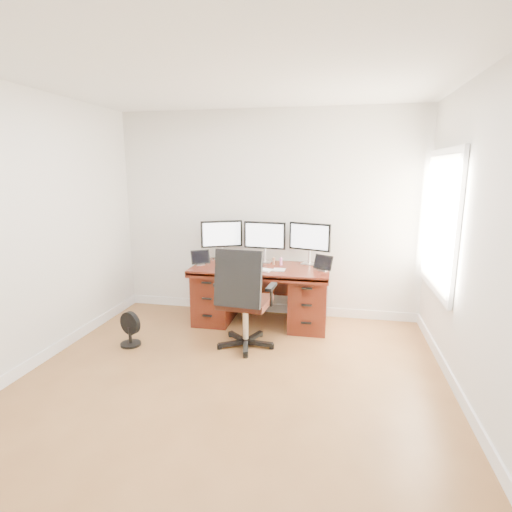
% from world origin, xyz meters
% --- Properties ---
extents(ground, '(4.50, 4.50, 0.00)m').
position_xyz_m(ground, '(0.00, 0.00, 0.00)').
color(ground, brown).
rests_on(ground, ground).
extents(back_wall, '(4.00, 0.10, 2.70)m').
position_xyz_m(back_wall, '(0.00, 2.25, 1.35)').
color(back_wall, silver).
rests_on(back_wall, ground).
extents(right_wall, '(0.10, 4.50, 2.70)m').
position_xyz_m(right_wall, '(2.00, 0.11, 1.35)').
color(right_wall, silver).
rests_on(right_wall, ground).
extents(desk, '(1.70, 0.80, 0.75)m').
position_xyz_m(desk, '(0.00, 1.83, 0.40)').
color(desk, '#4C190F').
rests_on(desk, ground).
extents(office_chair, '(0.67, 0.66, 1.14)m').
position_xyz_m(office_chair, '(-0.04, 1.05, 0.37)').
color(office_chair, black).
rests_on(office_chair, ground).
extents(floor_fan, '(0.27, 0.23, 0.39)m').
position_xyz_m(floor_fan, '(-1.31, 0.86, 0.19)').
color(floor_fan, black).
rests_on(floor_fan, ground).
extents(monitor_left, '(0.51, 0.28, 0.53)m').
position_xyz_m(monitor_left, '(-0.58, 2.07, 1.09)').
color(monitor_left, silver).
rests_on(monitor_left, desk).
extents(monitor_center, '(0.55, 0.16, 0.53)m').
position_xyz_m(monitor_center, '(-0.00, 2.07, 1.09)').
color(monitor_center, silver).
rests_on(monitor_center, desk).
extents(monitor_right, '(0.53, 0.21, 0.53)m').
position_xyz_m(monitor_right, '(0.58, 2.07, 1.09)').
color(monitor_right, silver).
rests_on(monitor_right, desk).
extents(tablet_left, '(0.24, 0.19, 0.19)m').
position_xyz_m(tablet_left, '(-0.77, 1.75, 0.84)').
color(tablet_left, silver).
rests_on(tablet_left, desk).
extents(tablet_right, '(0.24, 0.18, 0.19)m').
position_xyz_m(tablet_right, '(0.77, 1.75, 0.84)').
color(tablet_right, silver).
rests_on(tablet_right, desk).
extents(keyboard, '(0.31, 0.20, 0.01)m').
position_xyz_m(keyboard, '(0.02, 1.64, 0.76)').
color(keyboard, white).
rests_on(keyboard, desk).
extents(trackpad, '(0.14, 0.14, 0.01)m').
position_xyz_m(trackpad, '(0.25, 1.67, 0.76)').
color(trackpad, silver).
rests_on(trackpad, desk).
extents(drawing_tablet, '(0.24, 0.17, 0.01)m').
position_xyz_m(drawing_tablet, '(-0.25, 1.67, 0.76)').
color(drawing_tablet, black).
rests_on(drawing_tablet, desk).
extents(phone, '(0.13, 0.08, 0.01)m').
position_xyz_m(phone, '(-0.05, 1.75, 0.76)').
color(phone, black).
rests_on(phone, desk).
extents(figurine_purple, '(0.04, 0.04, 0.10)m').
position_xyz_m(figurine_purple, '(-0.34, 1.95, 0.80)').
color(figurine_purple, '#9251CE').
rests_on(figurine_purple, desk).
extents(figurine_orange, '(0.04, 0.04, 0.10)m').
position_xyz_m(figurine_orange, '(-0.22, 1.95, 0.80)').
color(figurine_orange, '#ED8655').
rests_on(figurine_orange, desk).
extents(figurine_blue, '(0.04, 0.04, 0.10)m').
position_xyz_m(figurine_blue, '(-0.12, 1.95, 0.80)').
color(figurine_blue, '#6596E4').
rests_on(figurine_blue, desk).
extents(figurine_brown, '(0.04, 0.04, 0.10)m').
position_xyz_m(figurine_brown, '(0.14, 1.95, 0.80)').
color(figurine_brown, brown).
rests_on(figurine_brown, desk).
extents(figurine_pink, '(0.04, 0.04, 0.10)m').
position_xyz_m(figurine_pink, '(0.23, 1.95, 0.80)').
color(figurine_pink, '#F17FCB').
rests_on(figurine_pink, desk).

